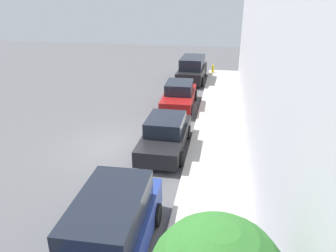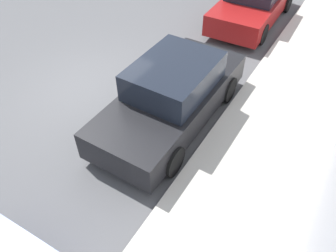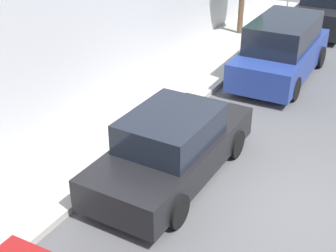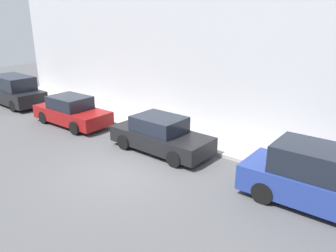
{
  "view_description": "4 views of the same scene",
  "coord_description": "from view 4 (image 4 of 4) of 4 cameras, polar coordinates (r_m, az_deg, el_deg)",
  "views": [
    {
      "loc": [
        4.88,
        -13.02,
        6.74
      ],
      "look_at": [
        2.49,
        0.53,
        1.0
      ],
      "focal_mm": 35.0,
      "sensor_mm": 36.0,
      "label": 1
    },
    {
      "loc": [
        5.44,
        -5.02,
        5.47
      ],
      "look_at": [
        3.04,
        -1.04,
        1.0
      ],
      "focal_mm": 35.0,
      "sensor_mm": 36.0,
      "label": 2
    },
    {
      "loc": [
        -1.65,
        7.51,
        5.77
      ],
      "look_at": [
        2.74,
        -0.18,
        1.0
      ],
      "focal_mm": 50.0,
      "sensor_mm": 36.0,
      "label": 3
    },
    {
      "loc": [
        -7.47,
        -8.36,
        5.57
      ],
      "look_at": [
        2.96,
        0.16,
        1.0
      ],
      "focal_mm": 35.0,
      "sensor_mm": 36.0,
      "label": 4
    }
  ],
  "objects": [
    {
      "name": "ground_plane",
      "position": [
        12.52,
        -8.11,
        -7.88
      ],
      "size": [
        60.0,
        60.0,
        0.0
      ],
      "primitive_type": "plane",
      "color": "#515154"
    },
    {
      "name": "sidewalk",
      "position": [
        15.81,
        4.6,
        -1.66
      ],
      "size": [
        2.54,
        32.0,
        0.15
      ],
      "color": "#B2ADA3",
      "rests_on": "ground_plane"
    },
    {
      "name": "parked_minivan_second",
      "position": [
        10.9,
        25.77,
        -8.54
      ],
      "size": [
        2.02,
        4.94,
        1.9
      ],
      "color": "navy",
      "rests_on": "ground_plane"
    },
    {
      "name": "parked_sedan_third",
      "position": [
        13.93,
        -1.31,
        -1.62
      ],
      "size": [
        1.92,
        4.51,
        1.54
      ],
      "color": "black",
      "rests_on": "ground_plane"
    },
    {
      "name": "parked_sedan_fourth",
      "position": [
        18.1,
        -16.45,
        2.43
      ],
      "size": [
        1.92,
        4.55,
        1.54
      ],
      "color": "maroon",
      "rests_on": "ground_plane"
    },
    {
      "name": "parked_minivan_fifth",
      "position": [
        23.53,
        -25.21,
        5.55
      ],
      "size": [
        2.02,
        4.95,
        1.9
      ],
      "color": "black",
      "rests_on": "ground_plane"
    },
    {
      "name": "fire_hydrant",
      "position": [
        26.47,
        -24.57,
        5.99
      ],
      "size": [
        0.2,
        0.2,
        0.69
      ],
      "color": "gold",
      "rests_on": "sidewalk"
    }
  ]
}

